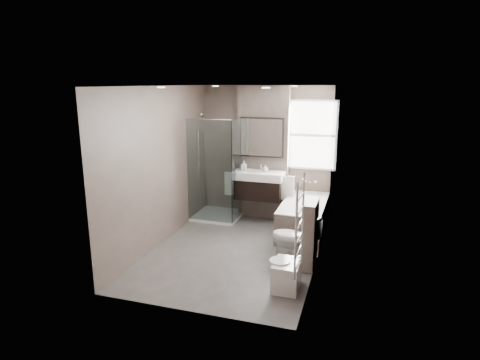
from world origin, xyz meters
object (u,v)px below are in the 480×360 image
at_px(bathtub, 304,216).
at_px(bidet, 286,275).
at_px(vanity, 259,185).
at_px(toilet, 294,239).

height_order(bathtub, bidet, bathtub).
distance_m(vanity, bidet, 2.70).
bearing_deg(bidet, vanity, 112.58).
relative_size(vanity, bidet, 1.95).
bearing_deg(toilet, bathtub, -161.09).
xyz_separation_m(bathtub, toilet, (0.05, -1.28, 0.05)).
bearing_deg(bathtub, toilet, -87.99).
relative_size(toilet, bidet, 1.51).
xyz_separation_m(toilet, bidet, (0.04, -0.83, -0.17)).
bearing_deg(bathtub, bidet, -87.57).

